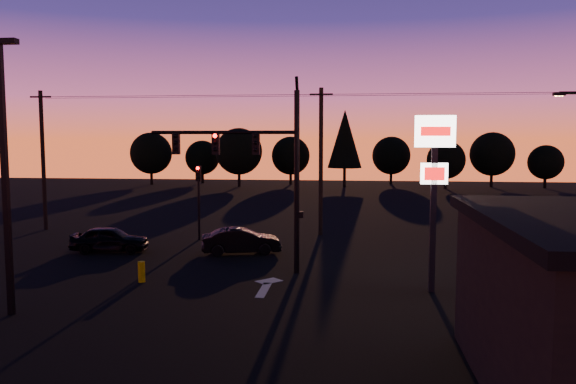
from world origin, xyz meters
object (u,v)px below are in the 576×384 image
traffic_signal_mast (261,161)px  pylon_sign (434,165)px  secondary_signal (199,191)px  bollard (142,272)px  parking_lot_light (4,159)px  car_mid (241,241)px  car_left (110,239)px

traffic_signal_mast → pylon_sign: 7.52m
secondary_signal → bollard: 10.13m
secondary_signal → bollard: secondary_signal is taller
parking_lot_light → pylon_sign: parking_lot_light is taller
bollard → car_mid: size_ratio=0.21×
traffic_signal_mast → bollard: bearing=-153.3°
secondary_signal → parking_lot_light: (-2.50, -14.49, 2.41)m
bollard → car_mid: car_mid is taller
parking_lot_light → bollard: 7.27m
pylon_sign → car_left: bearing=159.2°
car_left → car_mid: size_ratio=0.98×
car_mid → secondary_signal: bearing=26.3°
traffic_signal_mast → pylon_sign: (7.10, -2.49, -0.02)m
secondary_signal → pylon_sign: bearing=-39.8°
secondary_signal → traffic_signal_mast: bearing=-56.8°
secondary_signal → bollard: size_ratio=5.05×
parking_lot_light → car_mid: size_ratio=2.26×
secondary_signal → car_mid: (3.24, -3.67, -2.19)m
bollard → pylon_sign: bearing=-0.8°
traffic_signal_mast → bollard: size_ratio=9.96×
secondary_signal → car_left: secondary_signal is taller
traffic_signal_mast → car_mid: size_ratio=2.12×
parking_lot_light → bollard: bearing=59.3°
traffic_signal_mast → secondary_signal: 9.19m
traffic_signal_mast → car_left: traffic_signal_mast is taller
bollard → car_left: 7.03m
bollard → car_left: bearing=124.3°
secondary_signal → car_left: 5.88m
car_mid → car_left: bearing=77.8°
secondary_signal → pylon_sign: (12.00, -9.99, 2.05)m
traffic_signal_mast → pylon_sign: bearing=-19.4°
parking_lot_light → car_left: size_ratio=2.30×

